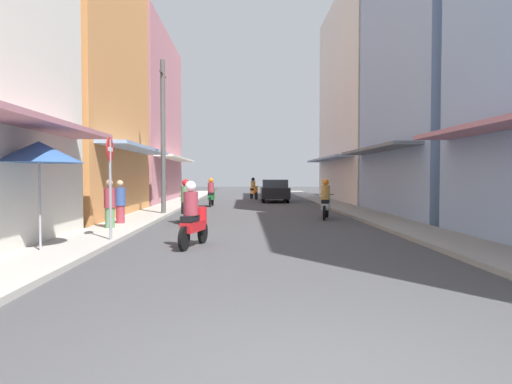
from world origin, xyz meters
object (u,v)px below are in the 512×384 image
at_px(motorbike_red, 193,218).
at_px(pedestrian_far, 120,204).
at_px(vendor_umbrella, 39,152).
at_px(motorbike_black, 186,204).
at_px(utility_pole, 163,136).
at_px(street_sign_no_entry, 110,175).
at_px(motorbike_orange, 254,189).
at_px(motorbike_silver, 326,201).
at_px(motorbike_green, 211,194).
at_px(pedestrian_foreground, 110,206).
at_px(parked_car, 275,190).

relative_size(motorbike_red, pedestrian_far, 1.14).
relative_size(motorbike_red, vendor_umbrella, 0.73).
xyz_separation_m(motorbike_black, vendor_umbrella, (-2.26, -6.67, 1.49)).
distance_m(utility_pole, street_sign_no_entry, 8.36).
bearing_deg(motorbike_orange, motorbike_red, -94.83).
relative_size(motorbike_silver, street_sign_no_entry, 0.67).
relative_size(utility_pole, street_sign_no_entry, 2.47).
distance_m(motorbike_red, vendor_umbrella, 3.63).
bearing_deg(motorbike_green, utility_pole, -104.48).
relative_size(motorbike_red, pedestrian_foreground, 1.12).
xyz_separation_m(motorbike_silver, pedestrian_foreground, (-7.30, -3.94, 0.09)).
height_order(motorbike_red, parked_car, motorbike_red).
bearing_deg(pedestrian_far, vendor_umbrella, -92.04).
bearing_deg(pedestrian_foreground, motorbike_green, 79.02).
bearing_deg(parked_car, motorbike_green, -130.95).
bearing_deg(pedestrian_foreground, utility_pole, 83.01).
relative_size(motorbike_silver, vendor_umbrella, 0.73).
relative_size(motorbike_silver, motorbike_red, 1.00).
distance_m(motorbike_green, street_sign_no_entry, 14.48).
height_order(motorbike_black, pedestrian_far, motorbike_black).
bearing_deg(pedestrian_foreground, parked_car, 69.29).
bearing_deg(motorbike_black, street_sign_no_entry, -103.85).
distance_m(pedestrian_far, street_sign_no_entry, 4.20).
relative_size(motorbike_orange, utility_pole, 0.27).
bearing_deg(parked_car, motorbike_black, -106.51).
height_order(motorbike_black, motorbike_red, same).
bearing_deg(parked_car, pedestrian_far, -112.56).
bearing_deg(motorbike_orange, parked_car, -69.68).
relative_size(motorbike_red, utility_pole, 0.27).
height_order(motorbike_silver, pedestrian_far, motorbike_silver).
bearing_deg(pedestrian_far, motorbike_silver, 19.42).
xyz_separation_m(motorbike_black, motorbike_orange, (2.78, 17.20, 0.00)).
bearing_deg(street_sign_no_entry, pedestrian_foreground, 106.32).
distance_m(parked_car, pedestrian_far, 15.97).
relative_size(motorbike_green, pedestrian_far, 1.17).
distance_m(motorbike_green, parked_car, 5.83).
height_order(motorbike_red, vendor_umbrella, vendor_umbrella).
xyz_separation_m(motorbike_silver, pedestrian_far, (-7.34, -2.59, 0.07)).
distance_m(pedestrian_foreground, street_sign_no_entry, 2.92).
height_order(motorbike_orange, pedestrian_foreground, pedestrian_foreground).
bearing_deg(pedestrian_far, motorbike_orange, 75.13).
bearing_deg(street_sign_no_entry, motorbike_orange, 79.74).
distance_m(motorbike_silver, utility_pole, 7.31).
bearing_deg(motorbike_red, utility_pole, 104.18).
distance_m(motorbike_silver, pedestrian_far, 7.78).
height_order(pedestrian_far, vendor_umbrella, vendor_umbrella).
xyz_separation_m(motorbike_silver, motorbike_green, (-5.03, 7.76, 0.00)).
bearing_deg(motorbike_black, motorbike_red, -81.24).
relative_size(pedestrian_foreground, vendor_umbrella, 0.65).
bearing_deg(vendor_umbrella, motorbike_silver, 47.51).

